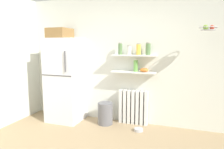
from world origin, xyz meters
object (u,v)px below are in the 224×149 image
object	(u,v)px
storage_jar_1	(129,50)
refrigerator	(65,78)
storage_jar_3	(148,49)
hanging_fruit_basket	(208,28)
trash_bin	(105,113)
storage_jar_2	(139,49)
vase	(136,66)
storage_jar_0	(120,49)
shelf_bowl	(144,70)
radiator	(133,107)
pet_food_bowl	(139,130)

from	to	relation	value
storage_jar_1	refrigerator	bearing A→B (deg)	-170.55
storage_jar_3	hanging_fruit_basket	xyz separation A→B (m)	(1.00, -0.24, 0.35)
trash_bin	storage_jar_2	bearing A→B (deg)	16.52
storage_jar_3	vase	distance (m)	0.41
storage_jar_0	hanging_fruit_basket	world-z (taller)	hanging_fruit_basket
storage_jar_0	shelf_bowl	bearing A→B (deg)	0.00
storage_jar_3	storage_jar_1	bearing A→B (deg)	180.00
radiator	trash_bin	world-z (taller)	radiator
hanging_fruit_basket	storage_jar_1	bearing A→B (deg)	170.23
shelf_bowl	pet_food_bowl	world-z (taller)	shelf_bowl
trash_bin	hanging_fruit_basket	xyz separation A→B (m)	(1.82, -0.05, 1.66)
hanging_fruit_basket	radiator	bearing A→B (deg)	168.25
storage_jar_2	trash_bin	distance (m)	1.46
refrigerator	pet_food_bowl	size ratio (longest dim) A/B	11.32
pet_food_bowl	storage_jar_1	bearing A→B (deg)	132.29
shelf_bowl	hanging_fruit_basket	world-z (taller)	hanging_fruit_basket
radiator	pet_food_bowl	world-z (taller)	radiator
storage_jar_1	radiator	bearing A→B (deg)	17.88
storage_jar_2	vase	bearing A→B (deg)	-180.00
storage_jar_0	hanging_fruit_basket	xyz separation A→B (m)	(1.56, -0.24, 0.35)
storage_jar_2	vase	size ratio (longest dim) A/B	0.98
refrigerator	shelf_bowl	bearing A→B (deg)	7.71
storage_jar_2	vase	distance (m)	0.33
refrigerator	shelf_bowl	size ratio (longest dim) A/B	11.38
refrigerator	storage_jar_3	xyz separation A→B (m)	(1.70, 0.22, 0.62)
storage_jar_2	pet_food_bowl	bearing A→B (deg)	-72.88
shelf_bowl	storage_jar_1	bearing A→B (deg)	180.00
radiator	shelf_bowl	bearing A→B (deg)	-8.08
shelf_bowl	trash_bin	size ratio (longest dim) A/B	0.39
storage_jar_2	shelf_bowl	bearing A→B (deg)	-0.00
refrigerator	vase	size ratio (longest dim) A/B	8.64
shelf_bowl	pet_food_bowl	xyz separation A→B (m)	(-0.02, -0.31, -1.10)
refrigerator	storage_jar_3	bearing A→B (deg)	7.41
radiator	hanging_fruit_basket	size ratio (longest dim) A/B	2.43
pet_food_bowl	trash_bin	bearing A→B (deg)	170.33
storage_jar_2	shelf_bowl	distance (m)	0.42
trash_bin	pet_food_bowl	bearing A→B (deg)	-9.67
radiator	storage_jar_3	size ratio (longest dim) A/B	2.91
radiator	vase	world-z (taller)	vase
storage_jar_3	hanging_fruit_basket	distance (m)	1.09
storage_jar_0	hanging_fruit_basket	size ratio (longest dim) A/B	0.83
vase	trash_bin	xyz separation A→B (m)	(-0.58, -0.19, -0.98)
storage_jar_2	storage_jar_0	bearing A→B (deg)	-180.00
storage_jar_2	pet_food_bowl	world-z (taller)	storage_jar_2
storage_jar_3	shelf_bowl	size ratio (longest dim) A/B	1.39
vase	storage_jar_2	bearing A→B (deg)	0.00
refrigerator	storage_jar_1	size ratio (longest dim) A/B	10.68
vase	hanging_fruit_basket	distance (m)	1.44
radiator	storage_jar_3	world-z (taller)	storage_jar_3
refrigerator	vase	bearing A→B (deg)	8.59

